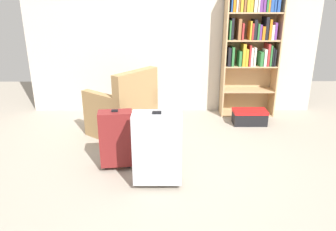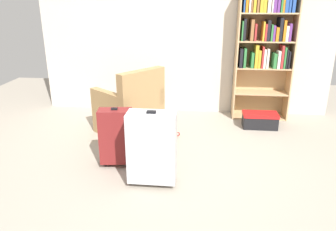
{
  "view_description": "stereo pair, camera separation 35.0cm",
  "coord_description": "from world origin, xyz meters",
  "px_view_note": "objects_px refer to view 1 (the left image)",
  "views": [
    {
      "loc": [
        -0.09,
        -3.1,
        1.75
      ],
      "look_at": [
        -0.07,
        0.2,
        0.55
      ],
      "focal_mm": 34.84,
      "sensor_mm": 36.0,
      "label": 1
    },
    {
      "loc": [
        0.26,
        -3.08,
        1.75
      ],
      "look_at": [
        -0.07,
        0.2,
        0.55
      ],
      "focal_mm": 34.84,
      "sensor_mm": 36.0,
      "label": 2
    }
  ],
  "objects_px": {
    "bookshelf": "(251,40)",
    "suitcase_silver": "(157,148)",
    "armchair": "(123,112)",
    "mug": "(169,134)",
    "suitcase_dark_red": "(116,138)",
    "storage_box": "(250,117)"
  },
  "relations": [
    {
      "from": "storage_box",
      "to": "suitcase_silver",
      "type": "relative_size",
      "value": 0.63
    },
    {
      "from": "armchair",
      "to": "suitcase_silver",
      "type": "relative_size",
      "value": 1.28
    },
    {
      "from": "suitcase_dark_red",
      "to": "storage_box",
      "type": "bearing_deg",
      "value": 36.59
    },
    {
      "from": "armchair",
      "to": "mug",
      "type": "bearing_deg",
      "value": -12.07
    },
    {
      "from": "storage_box",
      "to": "mug",
      "type": "bearing_deg",
      "value": -157.85
    },
    {
      "from": "mug",
      "to": "armchair",
      "type": "bearing_deg",
      "value": 167.93
    },
    {
      "from": "bookshelf",
      "to": "mug",
      "type": "height_order",
      "value": "bookshelf"
    },
    {
      "from": "suitcase_dark_red",
      "to": "bookshelf",
      "type": "bearing_deg",
      "value": 44.31
    },
    {
      "from": "storage_box",
      "to": "suitcase_dark_red",
      "type": "bearing_deg",
      "value": -143.41
    },
    {
      "from": "armchair",
      "to": "storage_box",
      "type": "bearing_deg",
      "value": 11.13
    },
    {
      "from": "storage_box",
      "to": "suitcase_silver",
      "type": "bearing_deg",
      "value": -128.64
    },
    {
      "from": "armchair",
      "to": "mug",
      "type": "xyz_separation_m",
      "value": [
        0.61,
        -0.13,
        -0.27
      ]
    },
    {
      "from": "armchair",
      "to": "suitcase_dark_red",
      "type": "relative_size",
      "value": 1.47
    },
    {
      "from": "bookshelf",
      "to": "suitcase_silver",
      "type": "relative_size",
      "value": 2.5
    },
    {
      "from": "mug",
      "to": "suitcase_silver",
      "type": "height_order",
      "value": "suitcase_silver"
    },
    {
      "from": "storage_box",
      "to": "suitcase_dark_red",
      "type": "xyz_separation_m",
      "value": [
        -1.74,
        -1.29,
        0.23
      ]
    },
    {
      "from": "mug",
      "to": "suitcase_silver",
      "type": "bearing_deg",
      "value": -95.94
    },
    {
      "from": "bookshelf",
      "to": "mug",
      "type": "xyz_separation_m",
      "value": [
        -1.23,
        -0.93,
        -1.1
      ]
    },
    {
      "from": "bookshelf",
      "to": "suitcase_dark_red",
      "type": "xyz_separation_m",
      "value": [
        -1.79,
        -1.75,
        -0.8
      ]
    },
    {
      "from": "mug",
      "to": "suitcase_dark_red",
      "type": "height_order",
      "value": "suitcase_dark_red"
    },
    {
      "from": "armchair",
      "to": "bookshelf",
      "type": "bearing_deg",
      "value": 23.68
    },
    {
      "from": "bookshelf",
      "to": "suitcase_silver",
      "type": "bearing_deg",
      "value": -122.93
    }
  ]
}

